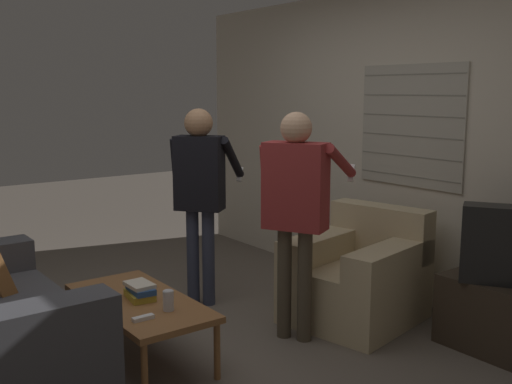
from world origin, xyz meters
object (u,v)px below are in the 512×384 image
object	(u,v)px
coffee_table	(139,305)
soda_can	(168,300)
book_stack	(140,291)
spare_remote	(143,318)
person_left_standing	(200,183)
person_right_standing	(296,198)
armchair_beige	(358,276)

from	to	relation	value
coffee_table	soda_can	bearing A→B (deg)	11.13
book_stack	spare_remote	world-z (taller)	book_stack
coffee_table	book_stack	bearing A→B (deg)	126.27
spare_remote	soda_can	bearing A→B (deg)	104.19
person_left_standing	book_stack	xyz separation A→B (m)	(0.62, -0.84, -0.54)
soda_can	spare_remote	distance (m)	0.21
book_stack	soda_can	bearing A→B (deg)	8.45
person_right_standing	spare_remote	size ratio (longest dim) A/B	12.10
coffee_table	person_left_standing	distance (m)	1.23
armchair_beige	coffee_table	distance (m)	1.67
person_right_standing	spare_remote	xyz separation A→B (m)	(-0.02, -1.15, -0.59)
armchair_beige	person_right_standing	world-z (taller)	person_right_standing
person_right_standing	book_stack	distance (m)	1.19
soda_can	person_right_standing	bearing A→B (deg)	86.07
soda_can	book_stack	bearing A→B (deg)	-171.55
person_right_standing	armchair_beige	bearing A→B (deg)	61.66
coffee_table	book_stack	xyz separation A→B (m)	(-0.01, 0.01, 0.09)
coffee_table	person_right_standing	world-z (taller)	person_right_standing
person_right_standing	book_stack	size ratio (longest dim) A/B	6.19
armchair_beige	book_stack	distance (m)	1.66
book_stack	spare_remote	xyz separation A→B (m)	(0.34, -0.15, -0.04)
coffee_table	soda_can	size ratio (longest dim) A/B	9.22
soda_can	spare_remote	world-z (taller)	soda_can
book_stack	soda_can	size ratio (longest dim) A/B	2.02
coffee_table	spare_remote	world-z (taller)	spare_remote
armchair_beige	person_left_standing	bearing A→B (deg)	26.86
coffee_table	soda_can	world-z (taller)	soda_can
coffee_table	spare_remote	distance (m)	0.37
person_left_standing	person_right_standing	world-z (taller)	person_left_standing
coffee_table	person_left_standing	world-z (taller)	person_left_standing
person_right_standing	soda_can	bearing A→B (deg)	-121.39
armchair_beige	person_left_standing	xyz separation A→B (m)	(-0.99, -0.78, 0.66)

